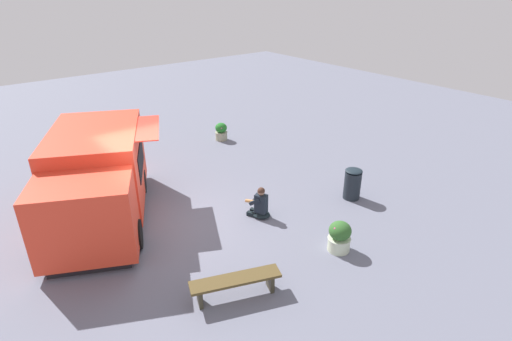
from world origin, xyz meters
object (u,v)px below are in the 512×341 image
(plaza_bench, at_px, (236,282))
(trash_bin, at_px, (352,183))
(food_truck, at_px, (97,181))
(planter_flowering_near, at_px, (221,131))
(planter_flowering_far, at_px, (340,236))
(person_customer, at_px, (260,205))

(plaza_bench, relative_size, trash_bin, 2.00)
(food_truck, distance_m, trash_bin, 7.20)
(planter_flowering_near, xyz_separation_m, planter_flowering_far, (-1.90, -7.95, 0.03))
(planter_flowering_near, relative_size, planter_flowering_far, 0.92)
(plaza_bench, bearing_deg, person_customer, 42.23)
(planter_flowering_far, relative_size, plaza_bench, 0.41)
(person_customer, xyz_separation_m, trash_bin, (2.81, -0.88, 0.14))
(person_customer, distance_m, planter_flowering_far, 2.44)
(food_truck, bearing_deg, person_customer, -37.62)
(person_customer, distance_m, plaza_bench, 3.17)
(food_truck, height_order, person_customer, food_truck)
(person_customer, relative_size, plaza_bench, 0.47)
(trash_bin, bearing_deg, plaza_bench, -166.36)
(food_truck, relative_size, planter_flowering_far, 6.93)
(plaza_bench, bearing_deg, planter_flowering_far, -4.99)
(food_truck, height_order, plaza_bench, food_truck)
(food_truck, height_order, planter_flowering_far, food_truck)
(planter_flowering_near, distance_m, planter_flowering_far, 8.17)
(food_truck, xyz_separation_m, planter_flowering_far, (3.97, -5.03, -0.74))
(planter_flowering_far, bearing_deg, person_customer, 102.60)
(food_truck, bearing_deg, trash_bin, -29.48)
(food_truck, bearing_deg, planter_flowering_far, -51.74)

